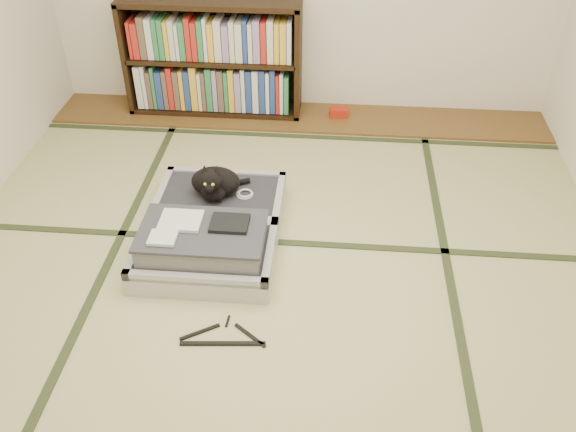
{
  "coord_description": "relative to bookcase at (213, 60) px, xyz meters",
  "views": [
    {
      "loc": [
        0.29,
        -2.46,
        2.42
      ],
      "look_at": [
        0.05,
        0.35,
        0.25
      ],
      "focal_mm": 38.0,
      "sensor_mm": 36.0,
      "label": 1
    }
  ],
  "objects": [
    {
      "name": "tatami_borders",
      "position": [
        0.7,
        -1.57,
        -0.45
      ],
      "size": [
        4.0,
        4.5,
        0.01
      ],
      "color": "#2D381E",
      "rests_on": "ground"
    },
    {
      "name": "red_item",
      "position": [
        1.02,
        -0.04,
        -0.4
      ],
      "size": [
        0.16,
        0.1,
        0.07
      ],
      "primitive_type": "cube",
      "rotation": [
        0.0,
        0.0,
        0.07
      ],
      "color": "#AF200E",
      "rests_on": "wood_strip"
    },
    {
      "name": "room_shell",
      "position": [
        0.7,
        -2.07,
        1.01
      ],
      "size": [
        4.5,
        4.5,
        4.5
      ],
      "color": "white",
      "rests_on": "ground"
    },
    {
      "name": "cable_coil",
      "position": [
        0.44,
        -1.4,
        -0.29
      ],
      "size": [
        0.11,
        0.11,
        0.03
      ],
      "color": "white",
      "rests_on": "suitcase"
    },
    {
      "name": "bookcase",
      "position": [
        0.0,
        0.0,
        0.0
      ],
      "size": [
        1.4,
        0.32,
        0.92
      ],
      "color": "black",
      "rests_on": "wood_strip"
    },
    {
      "name": "suitcase",
      "position": [
        0.28,
        -1.72,
        -0.34
      ],
      "size": [
        0.8,
        1.07,
        0.32
      ],
      "color": "#B5B4B9",
      "rests_on": "floor"
    },
    {
      "name": "cat",
      "position": [
        0.26,
        -1.43,
        -0.19
      ],
      "size": [
        0.36,
        0.36,
        0.29
      ],
      "color": "black",
      "rests_on": "suitcase"
    },
    {
      "name": "wood_strip",
      "position": [
        0.7,
        -0.07,
        -0.44
      ],
      "size": [
        4.0,
        0.5,
        0.02
      ],
      "primitive_type": "cube",
      "color": "brown",
      "rests_on": "ground"
    },
    {
      "name": "floor",
      "position": [
        0.7,
        -2.07,
        -0.45
      ],
      "size": [
        4.5,
        4.5,
        0.0
      ],
      "primitive_type": "plane",
      "color": "tan",
      "rests_on": "ground"
    },
    {
      "name": "hanger",
      "position": [
        0.48,
        -2.46,
        -0.44
      ],
      "size": [
        0.45,
        0.22,
        0.01
      ],
      "color": "black",
      "rests_on": "floor"
    }
  ]
}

